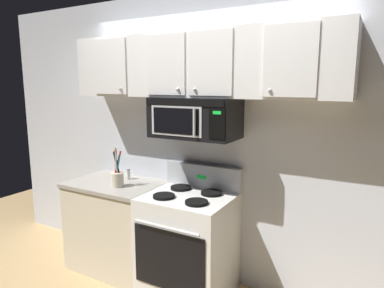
% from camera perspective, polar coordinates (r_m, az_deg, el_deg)
% --- Properties ---
extents(back_wall, '(5.20, 0.10, 2.70)m').
position_cam_1_polar(back_wall, '(3.23, 2.60, 0.80)').
color(back_wall, silver).
rests_on(back_wall, ground_plane).
extents(stove_range, '(0.76, 0.69, 1.12)m').
position_cam_1_polar(stove_range, '(3.19, -0.60, -15.98)').
color(stove_range, white).
rests_on(stove_range, ground_plane).
extents(over_range_microwave, '(0.76, 0.43, 0.35)m').
position_cam_1_polar(over_range_microwave, '(2.99, 0.47, 4.40)').
color(over_range_microwave, black).
extents(upper_cabinets, '(2.50, 0.36, 0.55)m').
position_cam_1_polar(upper_cabinets, '(3.00, 0.78, 13.02)').
color(upper_cabinets, silver).
extents(counter_segment, '(0.93, 0.65, 0.90)m').
position_cam_1_polar(counter_segment, '(3.66, -12.35, -13.01)').
color(counter_segment, beige).
rests_on(counter_segment, ground_plane).
extents(utensil_crock_cream, '(0.12, 0.12, 0.38)m').
position_cam_1_polar(utensil_crock_cream, '(3.34, -12.36, -5.26)').
color(utensil_crock_cream, beige).
rests_on(utensil_crock_cream, counter_segment).
extents(salt_shaker, '(0.05, 0.05, 0.12)m').
position_cam_1_polar(salt_shaker, '(3.58, -10.59, -4.90)').
color(salt_shaker, white).
rests_on(salt_shaker, counter_segment).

